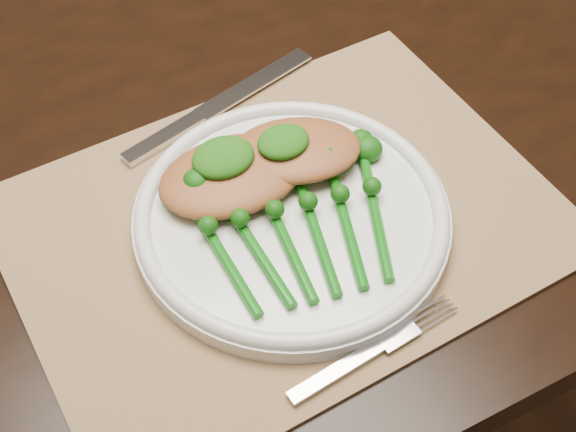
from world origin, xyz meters
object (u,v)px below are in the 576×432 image
dining_table (251,271)px  dinner_plate (292,215)px  chicken_fillet_left (233,175)px  broccolini_bundle (299,231)px  placemat (284,222)px

dining_table → dinner_plate: 0.45m
dinner_plate → chicken_fillet_left: 0.07m
dining_table → broccolini_bundle: (-0.06, -0.24, 0.40)m
dining_table → broccolini_bundle: bearing=-102.6°
placemat → dinner_plate: dinner_plate is taller
chicken_fillet_left → dinner_plate: bearing=-56.2°
dining_table → placemat: placemat is taller
placemat → chicken_fillet_left: bearing=118.5°
dinner_plate → dining_table: bearing=75.1°
placemat → broccolini_bundle: (-0.00, -0.03, 0.02)m
dining_table → chicken_fillet_left: bearing=-116.3°
dinner_plate → placemat: bearing=115.4°
dinner_plate → broccolini_bundle: size_ratio=1.33×
dinner_plate → chicken_fillet_left: (-0.03, 0.06, 0.02)m
placemat → dining_table: bearing=72.9°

